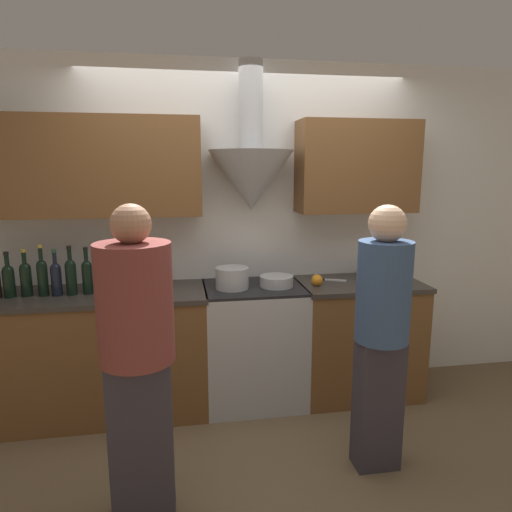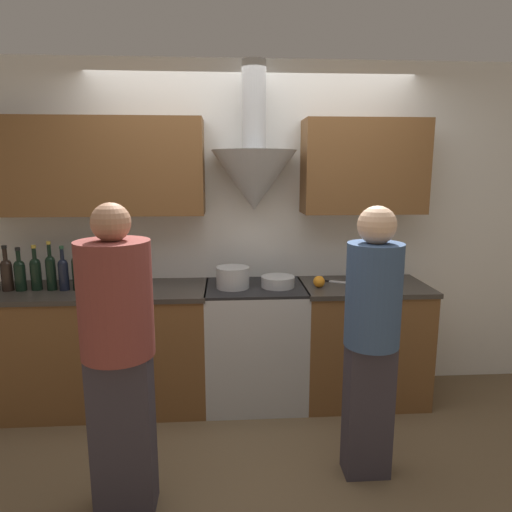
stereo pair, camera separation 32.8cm
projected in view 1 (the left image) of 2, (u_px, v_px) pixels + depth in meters
ground_plane at (262, 423)px, 3.25m from camera, size 12.00×12.00×0.00m
wall_back at (233, 209)px, 3.55m from camera, size 8.40×0.63×2.60m
counter_left at (96, 354)px, 3.32m from camera, size 1.62×0.62×0.92m
counter_right at (357, 337)px, 3.65m from camera, size 0.95×0.62×0.92m
stove_range at (254, 343)px, 3.51m from camera, size 0.75×0.60×0.92m
wine_bottle_2 at (9, 279)px, 3.11m from camera, size 0.08×0.08×0.32m
wine_bottle_3 at (26, 277)px, 3.14m from camera, size 0.08×0.08×0.33m
wine_bottle_4 at (42, 275)px, 3.15m from camera, size 0.07×0.07×0.36m
wine_bottle_5 at (56, 277)px, 3.15m from camera, size 0.07×0.07×0.33m
wine_bottle_6 at (71, 275)px, 3.17m from camera, size 0.07×0.07×0.35m
wine_bottle_7 at (87, 275)px, 3.20m from camera, size 0.07×0.07×0.33m
wine_bottle_8 at (103, 275)px, 3.22m from camera, size 0.07×0.07×0.33m
stock_pot at (232, 278)px, 3.35m from camera, size 0.24×0.24×0.16m
mixing_bowl at (277, 281)px, 3.41m from camera, size 0.25×0.25×0.08m
orange_fruit at (317, 280)px, 3.43m from camera, size 0.09×0.09×0.09m
saucepan at (371, 272)px, 3.70m from camera, size 0.19×0.19×0.09m
chefs_knife at (329, 280)px, 3.61m from camera, size 0.26×0.14×0.01m
person_foreground_left at (138, 355)px, 2.22m from camera, size 0.36×0.36×1.63m
person_foreground_right at (382, 327)px, 2.64m from camera, size 0.31×0.31×1.59m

